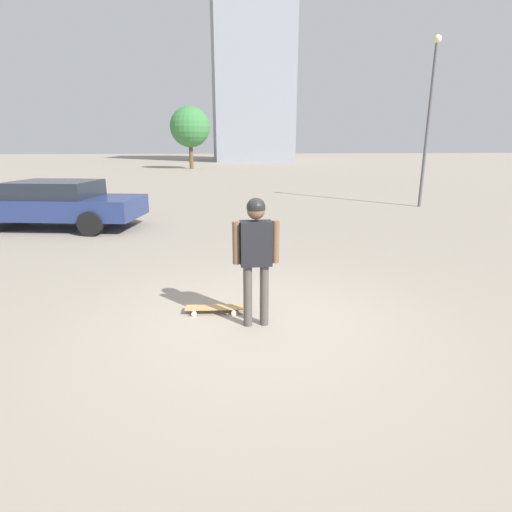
% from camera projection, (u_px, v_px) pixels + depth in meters
% --- Properties ---
extents(ground_plane, '(220.00, 220.00, 0.00)m').
position_uv_depth(ground_plane, '(256.00, 325.00, 5.15)').
color(ground_plane, gray).
extents(person, '(0.58, 0.23, 1.64)m').
position_uv_depth(person, '(256.00, 247.00, 4.87)').
color(person, '#4C4742').
rests_on(person, ground_plane).
extents(skateboard, '(0.81, 0.30, 0.08)m').
position_uv_depth(skateboard, '(214.00, 308.00, 5.51)').
color(skateboard, tan).
rests_on(skateboard, ground_plane).
extents(car_parked_near, '(5.06, 2.75, 1.30)m').
position_uv_depth(car_parked_near, '(53.00, 203.00, 11.00)').
color(car_parked_near, navy).
rests_on(car_parked_near, ground_plane).
extents(building_block_distant, '(10.77, 15.83, 25.65)m').
position_uv_depth(building_block_distant, '(250.00, 70.00, 58.51)').
color(building_block_distant, gray).
rests_on(building_block_distant, ground_plane).
extents(tree_distant, '(3.82, 3.82, 5.86)m').
position_uv_depth(tree_distant, '(190.00, 127.00, 38.34)').
color(tree_distant, brown).
rests_on(tree_distant, ground_plane).
extents(lamp_post, '(0.28, 0.28, 5.87)m').
position_uv_depth(lamp_post, '(430.00, 111.00, 14.20)').
color(lamp_post, '#59595E').
rests_on(lamp_post, ground_plane).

